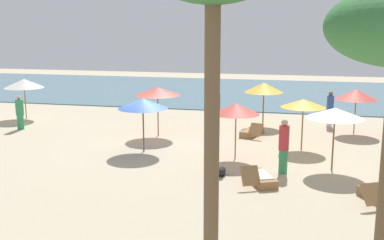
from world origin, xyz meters
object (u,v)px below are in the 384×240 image
(umbrella_7, at_px, (303,103))
(umbrella_2, at_px, (264,88))
(lounger_2, at_px, (252,132))
(person_2, at_px, (217,108))
(umbrella_1, at_px, (335,113))
(person_1, at_px, (330,109))
(umbrella_4, at_px, (143,104))
(lounger_3, at_px, (380,197))
(person_4, at_px, (20,113))
(umbrella_0, at_px, (158,91))
(umbrella_3, at_px, (24,83))
(dog, at_px, (222,171))
(umbrella_5, at_px, (356,94))
(person_0, at_px, (284,146))
(umbrella_6, at_px, (236,109))
(lounger_0, at_px, (260,178))

(umbrella_7, bearing_deg, umbrella_2, 114.50)
(lounger_2, relative_size, person_2, 0.94)
(umbrella_1, distance_m, person_1, 7.57)
(umbrella_4, xyz_separation_m, lounger_3, (8.42, -3.85, -1.79))
(lounger_3, xyz_separation_m, person_4, (-15.59, 6.46, 0.65))
(umbrella_0, height_order, umbrella_1, umbrella_0)
(umbrella_1, distance_m, umbrella_3, 16.77)
(lounger_3, bearing_deg, person_1, 94.53)
(person_2, relative_size, person_4, 1.15)
(umbrella_1, bearing_deg, dog, -158.28)
(umbrella_3, bearing_deg, umbrella_5, 0.30)
(person_1, relative_size, dog, 2.63)
(umbrella_4, height_order, umbrella_5, umbrella_4)
(umbrella_2, xyz_separation_m, umbrella_4, (-4.34, -5.98, 0.02))
(umbrella_1, xyz_separation_m, dog, (-3.70, -1.47, -1.89))
(umbrella_3, height_order, umbrella_7, umbrella_3)
(umbrella_7, height_order, lounger_3, umbrella_7)
(umbrella_2, relative_size, person_0, 1.15)
(umbrella_4, bearing_deg, umbrella_3, 148.79)
(person_0, xyz_separation_m, person_4, (-12.76, 4.29, -0.15))
(umbrella_3, relative_size, umbrella_6, 1.00)
(umbrella_0, bearing_deg, umbrella_2, 35.55)
(umbrella_3, distance_m, lounger_3, 19.11)
(person_0, relative_size, person_2, 1.01)
(umbrella_1, bearing_deg, umbrella_2, 112.88)
(umbrella_2, relative_size, lounger_0, 1.25)
(lounger_0, height_order, person_4, person_4)
(lounger_2, bearing_deg, umbrella_6, -94.06)
(umbrella_1, relative_size, umbrella_6, 1.05)
(lounger_2, height_order, person_2, person_2)
(lounger_0, relative_size, person_2, 0.93)
(umbrella_6, relative_size, person_1, 1.21)
(umbrella_6, relative_size, lounger_0, 1.22)
(umbrella_0, distance_m, umbrella_6, 4.94)
(umbrella_2, height_order, person_0, umbrella_2)
(umbrella_5, height_order, person_2, umbrella_5)
(umbrella_4, xyz_separation_m, person_0, (5.59, -1.67, -0.99))
(umbrella_1, bearing_deg, umbrella_7, 110.39)
(umbrella_3, distance_m, lounger_2, 12.60)
(umbrella_3, xyz_separation_m, lounger_2, (12.40, -1.37, -1.75))
(umbrella_4, xyz_separation_m, dog, (3.57, -2.43, -1.80))
(umbrella_6, relative_size, dog, 3.18)
(person_4, relative_size, dog, 2.45)
(person_2, height_order, dog, person_2)
(umbrella_1, xyz_separation_m, lounger_3, (1.16, -2.89, -1.89))
(umbrella_1, height_order, umbrella_7, umbrella_1)
(umbrella_7, height_order, person_4, umbrella_7)
(umbrella_6, height_order, person_0, umbrella_6)
(umbrella_6, distance_m, person_0, 2.53)
(person_0, bearing_deg, person_4, 161.42)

